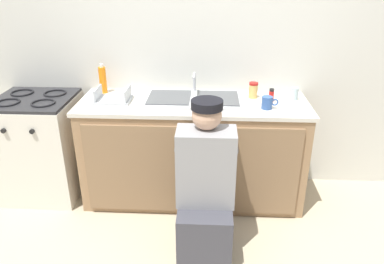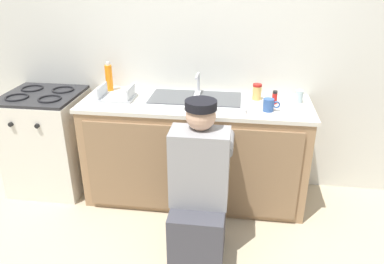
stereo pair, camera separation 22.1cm
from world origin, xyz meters
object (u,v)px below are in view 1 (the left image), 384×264
at_px(coffee_mug, 267,103).
at_px(condiment_jar, 253,90).
at_px(spice_bottle_red, 271,95).
at_px(water_glass, 294,94).
at_px(plumber_person, 205,195).
at_px(dish_rack_tray, 113,98).
at_px(soap_bottle_orange, 103,80).
at_px(stove_range, 41,146).
at_px(sink_double_basin, 193,99).

relative_size(coffee_mug, condiment_jar, 0.98).
distance_m(spice_bottle_red, condiment_jar, 0.16).
height_order(water_glass, coffee_mug, water_glass).
bearing_deg(plumber_person, dish_rack_tray, 138.12).
bearing_deg(soap_bottle_orange, water_glass, -3.55).
bearing_deg(soap_bottle_orange, coffee_mug, -13.33).
bearing_deg(dish_rack_tray, stove_range, 178.31).
height_order(sink_double_basin, stove_range, sink_double_basin).
distance_m(water_glass, soap_bottle_orange, 1.58).
height_order(plumber_person, water_glass, plumber_person).
bearing_deg(sink_double_basin, coffee_mug, -12.86).
relative_size(sink_double_basin, stove_range, 0.90).
height_order(stove_range, dish_rack_tray, dish_rack_tray).
height_order(stove_range, soap_bottle_orange, soap_bottle_orange).
height_order(sink_double_basin, coffee_mug, sink_double_basin).
distance_m(plumber_person, spice_bottle_red, 1.00).
xyz_separation_m(coffee_mug, condiment_jar, (-0.08, 0.25, 0.02)).
height_order(spice_bottle_red, coffee_mug, spice_bottle_red).
relative_size(plumber_person, dish_rack_tray, 3.94).
bearing_deg(spice_bottle_red, condiment_jar, 148.17).
xyz_separation_m(coffee_mug, dish_rack_tray, (-1.20, 0.11, -0.02)).
distance_m(water_glass, spice_bottle_red, 0.20).
relative_size(water_glass, dish_rack_tray, 0.36).
distance_m(sink_double_basin, spice_bottle_red, 0.62).
relative_size(sink_double_basin, dish_rack_tray, 2.86).
height_order(coffee_mug, soap_bottle_orange, soap_bottle_orange).
bearing_deg(spice_bottle_red, sink_double_basin, -176.65).
bearing_deg(soap_bottle_orange, condiment_jar, -3.08).
height_order(stove_range, condiment_jar, condiment_jar).
xyz_separation_m(stove_range, water_glass, (2.11, 0.09, 0.48)).
bearing_deg(water_glass, stove_range, -177.52).
relative_size(coffee_mug, soap_bottle_orange, 0.50).
relative_size(water_glass, condiment_jar, 0.78).
bearing_deg(plumber_person, condiment_jar, 65.80).
xyz_separation_m(sink_double_basin, dish_rack_tray, (-0.64, -0.02, 0.01)).
bearing_deg(stove_range, water_glass, 2.48).
xyz_separation_m(sink_double_basin, spice_bottle_red, (0.61, 0.04, 0.03)).
relative_size(coffee_mug, dish_rack_tray, 0.45).
height_order(stove_range, water_glass, water_glass).
relative_size(stove_range, spice_bottle_red, 8.44).
bearing_deg(water_glass, dish_rack_tray, -175.60).
bearing_deg(water_glass, sink_double_basin, -173.68).
distance_m(spice_bottle_red, coffee_mug, 0.17).
bearing_deg(dish_rack_tray, soap_bottle_orange, 122.11).
bearing_deg(sink_double_basin, stove_range, -179.90).
bearing_deg(condiment_jar, spice_bottle_red, -31.83).
distance_m(sink_double_basin, water_glass, 0.81).
distance_m(stove_range, soap_bottle_orange, 0.78).
xyz_separation_m(soap_bottle_orange, dish_rack_tray, (0.13, -0.21, -0.09)).
distance_m(stove_range, plumber_person, 1.58).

